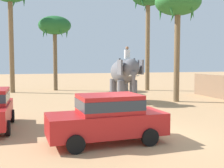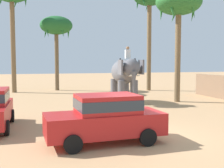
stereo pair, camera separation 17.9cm
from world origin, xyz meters
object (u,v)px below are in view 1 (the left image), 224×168
at_px(palm_tree_near_hut, 148,0).
at_px(palm_tree_left_of_road, 55,27).
at_px(palm_tree_far_back, 178,5).
at_px(elephant_with_mahout, 124,74).
at_px(car_sedan_foreground, 107,117).

bearing_deg(palm_tree_near_hut, palm_tree_left_of_road, 163.07).
bearing_deg(palm_tree_far_back, palm_tree_left_of_road, 124.81).
relative_size(elephant_with_mahout, palm_tree_left_of_road, 0.53).
relative_size(car_sedan_foreground, elephant_with_mahout, 1.07).
bearing_deg(palm_tree_far_back, car_sedan_foreground, -131.63).
height_order(elephant_with_mahout, palm_tree_near_hut, palm_tree_near_hut).
bearing_deg(palm_tree_near_hut, car_sedan_foreground, -118.21).
height_order(car_sedan_foreground, palm_tree_near_hut, palm_tree_near_hut).
bearing_deg(car_sedan_foreground, elephant_with_mahout, 67.29).
bearing_deg(palm_tree_left_of_road, elephant_with_mahout, -69.58).
height_order(elephant_with_mahout, palm_tree_far_back, palm_tree_far_back).
bearing_deg(palm_tree_near_hut, palm_tree_far_back, -99.34).
relative_size(car_sedan_foreground, palm_tree_left_of_road, 0.57).
xyz_separation_m(car_sedan_foreground, palm_tree_far_back, (7.57, 8.51, 5.85)).
xyz_separation_m(palm_tree_near_hut, palm_tree_left_of_road, (-8.79, 2.68, -2.59)).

